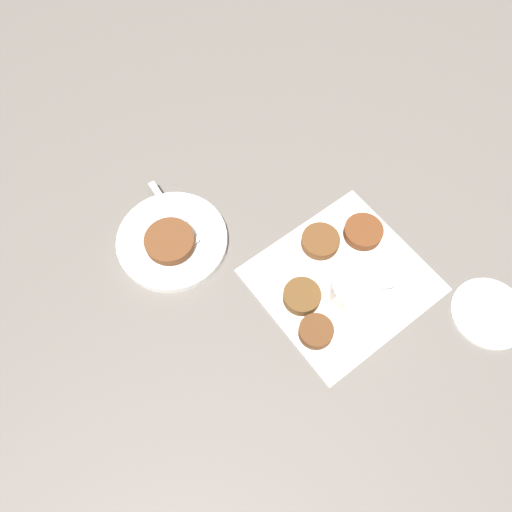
{
  "coord_description": "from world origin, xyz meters",
  "views": [
    {
      "loc": [
        0.32,
        0.21,
        0.79
      ],
      "look_at": [
        0.13,
        -0.12,
        0.02
      ],
      "focal_mm": 35.0,
      "sensor_mm": 36.0,
      "label": 1
    }
  ],
  "objects_px": {
    "sauce_bowl": "(360,290)",
    "fork": "(176,220)",
    "serving_plate": "(172,240)",
    "fritter_on_plate": "(170,241)",
    "extra_saucer": "(490,313)"
  },
  "relations": [
    {
      "from": "fritter_on_plate",
      "to": "extra_saucer",
      "type": "height_order",
      "value": "fritter_on_plate"
    },
    {
      "from": "sauce_bowl",
      "to": "serving_plate",
      "type": "height_order",
      "value": "sauce_bowl"
    },
    {
      "from": "extra_saucer",
      "to": "serving_plate",
      "type": "bearing_deg",
      "value": -43.88
    },
    {
      "from": "serving_plate",
      "to": "fritter_on_plate",
      "type": "distance_m",
      "value": 0.02
    },
    {
      "from": "fritter_on_plate",
      "to": "fork",
      "type": "distance_m",
      "value": 0.05
    },
    {
      "from": "sauce_bowl",
      "to": "fork",
      "type": "xyz_separation_m",
      "value": [
        0.21,
        -0.27,
        -0.0
      ]
    },
    {
      "from": "fritter_on_plate",
      "to": "fork",
      "type": "xyz_separation_m",
      "value": [
        -0.03,
        -0.04,
        -0.01
      ]
    },
    {
      "from": "sauce_bowl",
      "to": "serving_plate",
      "type": "bearing_deg",
      "value": -47.54
    },
    {
      "from": "sauce_bowl",
      "to": "fritter_on_plate",
      "type": "distance_m",
      "value": 0.33
    },
    {
      "from": "serving_plate",
      "to": "fork",
      "type": "distance_m",
      "value": 0.04
    },
    {
      "from": "fork",
      "to": "extra_saucer",
      "type": "bearing_deg",
      "value": 132.65
    },
    {
      "from": "sauce_bowl",
      "to": "extra_saucer",
      "type": "relative_size",
      "value": 0.85
    },
    {
      "from": "serving_plate",
      "to": "extra_saucer",
      "type": "bearing_deg",
      "value": 136.12
    },
    {
      "from": "sauce_bowl",
      "to": "fork",
      "type": "relative_size",
      "value": 0.7
    },
    {
      "from": "extra_saucer",
      "to": "fritter_on_plate",
      "type": "bearing_deg",
      "value": -42.55
    }
  ]
}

